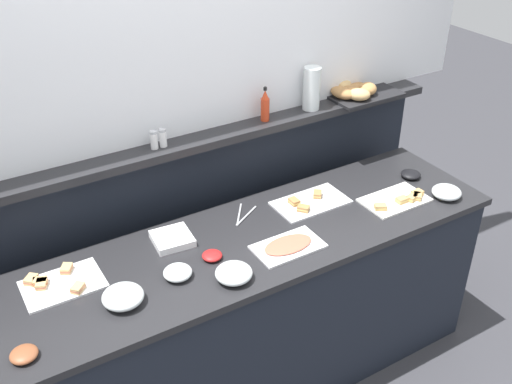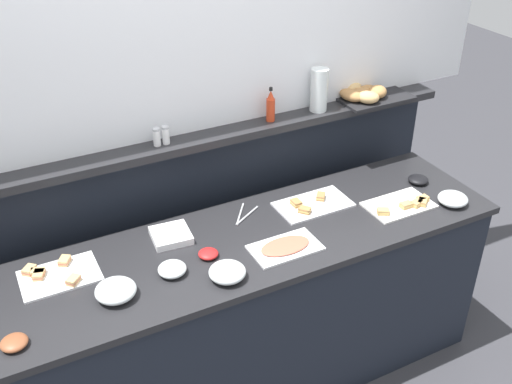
{
  "view_description": "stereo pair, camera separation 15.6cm",
  "coord_description": "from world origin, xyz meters",
  "px_view_note": "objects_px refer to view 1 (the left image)",
  "views": [
    {
      "loc": [
        -1.11,
        -1.91,
        2.53
      ],
      "look_at": [
        0.1,
        0.1,
        1.1
      ],
      "focal_mm": 42.14,
      "sensor_mm": 36.0,
      "label": 1
    },
    {
      "loc": [
        -0.97,
        -1.98,
        2.53
      ],
      "look_at": [
        0.1,
        0.1,
        1.1
      ],
      "focal_mm": 42.14,
      "sensor_mm": 36.0,
      "label": 2
    }
  ],
  "objects_px": {
    "glass_bowl_medium": "(123,297)",
    "condiment_bowl_cream": "(212,256)",
    "condiment_bowl_dark": "(411,174)",
    "napkin_stack": "(172,239)",
    "glass_bowl_extra": "(234,274)",
    "sandwich_platter_rear": "(310,202)",
    "salt_shaker": "(154,140)",
    "sandwich_platter_front": "(60,283)",
    "serving_tongs": "(243,216)",
    "cold_cuts_platter": "(288,246)",
    "glass_bowl_large": "(178,273)",
    "condiment_bowl_red": "(24,354)",
    "hot_sauce_bottle": "(265,106)",
    "pepper_shaker": "(163,138)",
    "bread_basket": "(356,91)",
    "water_carafe": "(312,88)",
    "glass_bowl_small": "(446,192)",
    "sandwich_platter_side": "(398,200)"
  },
  "relations": [
    {
      "from": "sandwich_platter_side",
      "to": "glass_bowl_extra",
      "type": "distance_m",
      "value": 1.0
    },
    {
      "from": "sandwich_platter_side",
      "to": "hot_sauce_bottle",
      "type": "bearing_deg",
      "value": 130.46
    },
    {
      "from": "glass_bowl_large",
      "to": "glass_bowl_extra",
      "type": "bearing_deg",
      "value": -34.34
    },
    {
      "from": "glass_bowl_large",
      "to": "water_carafe",
      "type": "relative_size",
      "value": 0.54
    },
    {
      "from": "sandwich_platter_side",
      "to": "condiment_bowl_cream",
      "type": "distance_m",
      "value": 1.01
    },
    {
      "from": "glass_bowl_medium",
      "to": "glass_bowl_small",
      "type": "relative_size",
      "value": 1.12
    },
    {
      "from": "sandwich_platter_side",
      "to": "glass_bowl_small",
      "type": "xyz_separation_m",
      "value": [
        0.24,
        -0.09,
        0.02
      ]
    },
    {
      "from": "glass_bowl_medium",
      "to": "condiment_bowl_cream",
      "type": "bearing_deg",
      "value": 9.49
    },
    {
      "from": "sandwich_platter_front",
      "to": "salt_shaker",
      "type": "height_order",
      "value": "salt_shaker"
    },
    {
      "from": "sandwich_platter_front",
      "to": "serving_tongs",
      "type": "xyz_separation_m",
      "value": [
        0.89,
        0.05,
        -0.01
      ]
    },
    {
      "from": "condiment_bowl_dark",
      "to": "napkin_stack",
      "type": "xyz_separation_m",
      "value": [
        -1.33,
        0.12,
        -0.0
      ]
    },
    {
      "from": "glass_bowl_large",
      "to": "condiment_bowl_dark",
      "type": "distance_m",
      "value": 1.42
    },
    {
      "from": "glass_bowl_large",
      "to": "condiment_bowl_red",
      "type": "xyz_separation_m",
      "value": [
        -0.65,
        -0.13,
        -0.0
      ]
    },
    {
      "from": "glass_bowl_medium",
      "to": "salt_shaker",
      "type": "distance_m",
      "value": 0.75
    },
    {
      "from": "condiment_bowl_red",
      "to": "napkin_stack",
      "type": "relative_size",
      "value": 0.59
    },
    {
      "from": "serving_tongs",
      "to": "condiment_bowl_cream",
      "type": "bearing_deg",
      "value": -142.14
    },
    {
      "from": "glass_bowl_large",
      "to": "cold_cuts_platter",
      "type": "bearing_deg",
      "value": -7.52
    },
    {
      "from": "cold_cuts_platter",
      "to": "glass_bowl_large",
      "type": "bearing_deg",
      "value": 172.48
    },
    {
      "from": "glass_bowl_large",
      "to": "pepper_shaker",
      "type": "bearing_deg",
      "value": 69.76
    },
    {
      "from": "sandwich_platter_rear",
      "to": "salt_shaker",
      "type": "relative_size",
      "value": 4.26
    },
    {
      "from": "glass_bowl_extra",
      "to": "sandwich_platter_rear",
      "type": "bearing_deg",
      "value": 27.12
    },
    {
      "from": "condiment_bowl_cream",
      "to": "hot_sauce_bottle",
      "type": "height_order",
      "value": "hot_sauce_bottle"
    },
    {
      "from": "serving_tongs",
      "to": "pepper_shaker",
      "type": "height_order",
      "value": "pepper_shaker"
    },
    {
      "from": "sandwich_platter_front",
      "to": "water_carafe",
      "type": "height_order",
      "value": "water_carafe"
    },
    {
      "from": "hot_sauce_bottle",
      "to": "pepper_shaker",
      "type": "distance_m",
      "value": 0.55
    },
    {
      "from": "glass_bowl_small",
      "to": "salt_shaker",
      "type": "distance_m",
      "value": 1.48
    },
    {
      "from": "glass_bowl_extra",
      "to": "bread_basket",
      "type": "bearing_deg",
      "value": 29.4
    },
    {
      "from": "napkin_stack",
      "to": "pepper_shaker",
      "type": "relative_size",
      "value": 1.95
    },
    {
      "from": "glass_bowl_medium",
      "to": "glass_bowl_extra",
      "type": "height_order",
      "value": "glass_bowl_medium"
    },
    {
      "from": "napkin_stack",
      "to": "water_carafe",
      "type": "height_order",
      "value": "water_carafe"
    },
    {
      "from": "sandwich_platter_rear",
      "to": "glass_bowl_extra",
      "type": "bearing_deg",
      "value": -152.88
    },
    {
      "from": "condiment_bowl_red",
      "to": "water_carafe",
      "type": "relative_size",
      "value": 0.44
    },
    {
      "from": "napkin_stack",
      "to": "hot_sauce_bottle",
      "type": "relative_size",
      "value": 0.97
    },
    {
      "from": "napkin_stack",
      "to": "salt_shaker",
      "type": "bearing_deg",
      "value": 77.69
    },
    {
      "from": "serving_tongs",
      "to": "pepper_shaker",
      "type": "xyz_separation_m",
      "value": [
        -0.27,
        0.25,
        0.38
      ]
    },
    {
      "from": "cold_cuts_platter",
      "to": "serving_tongs",
      "type": "bearing_deg",
      "value": 98.78
    },
    {
      "from": "sandwich_platter_rear",
      "to": "glass_bowl_large",
      "type": "relative_size",
      "value": 3.05
    },
    {
      "from": "serving_tongs",
      "to": "salt_shaker",
      "type": "distance_m",
      "value": 0.55
    },
    {
      "from": "glass_bowl_medium",
      "to": "pepper_shaker",
      "type": "bearing_deg",
      "value": 50.91
    },
    {
      "from": "hot_sauce_bottle",
      "to": "sandwich_platter_side",
      "type": "bearing_deg",
      "value": -49.54
    },
    {
      "from": "hot_sauce_bottle",
      "to": "bread_basket",
      "type": "relative_size",
      "value": 0.43
    },
    {
      "from": "cold_cuts_platter",
      "to": "glass_bowl_extra",
      "type": "bearing_deg",
      "value": -168.29
    },
    {
      "from": "glass_bowl_medium",
      "to": "salt_shaker",
      "type": "bearing_deg",
      "value": 53.87
    },
    {
      "from": "bread_basket",
      "to": "glass_bowl_small",
      "type": "bearing_deg",
      "value": -79.77
    },
    {
      "from": "condiment_bowl_red",
      "to": "bread_basket",
      "type": "height_order",
      "value": "bread_basket"
    },
    {
      "from": "condiment_bowl_dark",
      "to": "condiment_bowl_red",
      "type": "bearing_deg",
      "value": -173.37
    },
    {
      "from": "napkin_stack",
      "to": "bread_basket",
      "type": "xyz_separation_m",
      "value": [
        1.23,
        0.26,
        0.36
      ]
    },
    {
      "from": "glass_bowl_large",
      "to": "glass_bowl_small",
      "type": "height_order",
      "value": "glass_bowl_small"
    },
    {
      "from": "serving_tongs",
      "to": "sandwich_platter_side",
      "type": "bearing_deg",
      "value": -21.23
    },
    {
      "from": "sandwich_platter_side",
      "to": "salt_shaker",
      "type": "relative_size",
      "value": 3.82
    }
  ]
}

